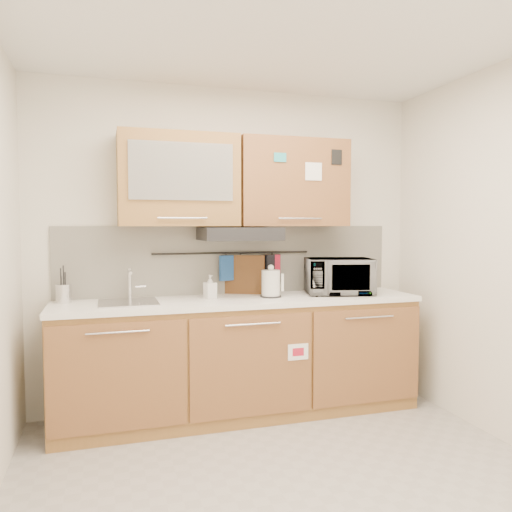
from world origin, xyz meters
TOP-DOWN VIEW (x-y plane):
  - floor at (0.00, 0.00)m, footprint 3.20×3.20m
  - ceiling at (0.00, 0.00)m, footprint 3.20×3.20m
  - wall_back at (0.00, 1.50)m, footprint 3.20×0.00m
  - base_cabinet at (0.00, 1.19)m, footprint 2.80×0.64m
  - countertop at (0.00, 1.19)m, footprint 2.82×0.62m
  - backsplash at (0.00, 1.49)m, footprint 2.80×0.02m
  - upper_cabinets at (-0.00, 1.32)m, footprint 1.82×0.37m
  - range_hood at (0.00, 1.25)m, footprint 0.60×0.46m
  - sink at (-0.85, 1.21)m, footprint 0.42×0.40m
  - utensil_rail at (0.00, 1.45)m, footprint 1.30×0.02m
  - utensil_crock at (-1.30, 1.34)m, footprint 0.13×0.13m
  - kettle at (0.24, 1.19)m, footprint 0.19×0.18m
  - toaster at (0.78, 1.17)m, footprint 0.28×0.18m
  - microwave at (0.84, 1.20)m, footprint 0.60×0.47m
  - soap_bottle at (-0.23, 1.27)m, footprint 0.10×0.10m
  - cutting_board at (0.06, 1.44)m, footprint 0.36×0.19m
  - oven_mitt at (-0.06, 1.44)m, footprint 0.13×0.07m
  - dark_pouch at (0.33, 1.44)m, footprint 0.16×0.10m
  - pot_holder at (0.34, 1.44)m, footprint 0.12×0.06m

SIDE VIEW (x-z plane):
  - floor at x=0.00m, z-range 0.00..0.00m
  - base_cabinet at x=0.00m, z-range -0.03..0.85m
  - countertop at x=0.00m, z-range 0.88..0.92m
  - sink at x=-0.85m, z-range 0.79..1.05m
  - utensil_crock at x=-1.30m, z-range 0.85..1.13m
  - cutting_board at x=0.06m, z-range 0.76..1.24m
  - soap_bottle at x=-0.23m, z-range 0.92..1.10m
  - kettle at x=0.24m, z-range 0.89..1.15m
  - toaster at x=0.78m, z-range 0.92..1.12m
  - microwave at x=0.84m, z-range 0.92..1.21m
  - dark_pouch at x=0.33m, z-range 1.00..1.24m
  - oven_mitt at x=-0.06m, z-range 1.04..1.24m
  - pot_holder at x=0.34m, z-range 1.09..1.24m
  - backsplash at x=0.00m, z-range 0.92..1.48m
  - utensil_rail at x=0.00m, z-range 1.25..1.27m
  - wall_back at x=0.00m, z-range -0.30..2.90m
  - range_hood at x=0.00m, z-range 1.37..1.47m
  - upper_cabinets at x=0.00m, z-range 1.48..2.18m
  - ceiling at x=0.00m, z-range 2.60..2.60m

